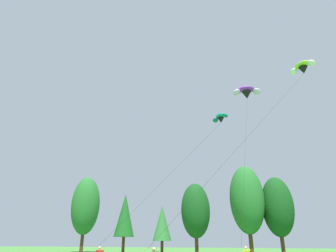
{
  "coord_description": "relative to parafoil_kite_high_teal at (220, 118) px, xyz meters",
  "views": [
    {
      "loc": [
        8.04,
        2.1,
        1.96
      ],
      "look_at": [
        -0.09,
        22.47,
        10.65
      ],
      "focal_mm": 31.41,
      "sensor_mm": 36.0,
      "label": 1
    }
  ],
  "objects": [
    {
      "name": "treeline_tree_f",
      "position": [
        4.27,
        22.29,
        -7.88
      ],
      "size": [
        5.15,
        5.15,
        12.39
      ],
      "color": "#472D19",
      "rests_on": "ground_plane"
    },
    {
      "name": "treeline_tree_d",
      "position": [
        -9.13,
        19.31,
        -8.29
      ],
      "size": [
        4.96,
        4.96,
        11.71
      ],
      "color": "#472D19",
      "rests_on": "ground_plane"
    },
    {
      "name": "treeline_tree_c",
      "position": [
        -16.29,
        21.41,
        -10.14
      ],
      "size": [
        3.44,
        3.44,
        8.37
      ],
      "color": "#472D19",
      "rests_on": "ground_plane"
    },
    {
      "name": "parafoil_kite_mid_lime_white",
      "position": [
        9.61,
        0.77,
        5.03
      ],
      "size": [
        13.02,
        16.78,
        19.54
      ],
      "color": "#93D633"
    },
    {
      "name": "treeline_tree_b",
      "position": [
        -25.63,
        23.71,
        -8.24
      ],
      "size": [
        4.11,
        4.11,
        11.41
      ],
      "color": "#472D19",
      "rests_on": "ground_plane"
    },
    {
      "name": "parafoil_kite_high_teal",
      "position": [
        0.0,
        0.0,
        0.0
      ],
      "size": [
        8.72,
        12.49,
        14.38
      ],
      "color": "teal"
    },
    {
      "name": "treeline_tree_e",
      "position": [
        -0.41,
        20.51,
        -6.71
      ],
      "size": [
        5.67,
        5.67,
        14.32
      ],
      "color": "#472D19",
      "rests_on": "ground_plane"
    },
    {
      "name": "parafoil_kite_far_purple",
      "position": [
        2.83,
        4.97,
        5.3
      ],
      "size": [
        3.82,
        13.4,
        20.01
      ],
      "color": "purple"
    },
    {
      "name": "treeline_tree_a",
      "position": [
        -35.04,
        22.93,
        -5.98
      ],
      "size": [
        5.99,
        5.99,
        15.52
      ],
      "color": "#472D19",
      "rests_on": "ground_plane"
    }
  ]
}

